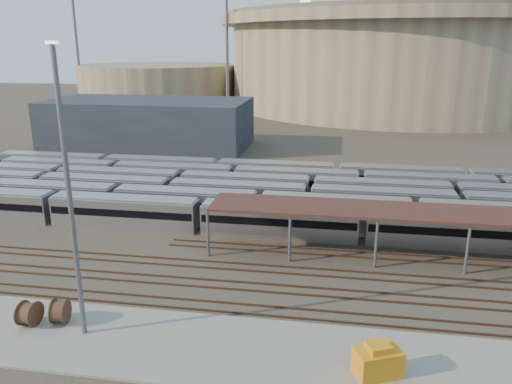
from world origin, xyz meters
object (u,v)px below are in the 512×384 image
object	(u,v)px
cable_reel_east	(60,311)
yellow_equipment	(378,362)
cable_reel_west	(29,313)
yard_light_pole	(70,198)

from	to	relation	value
cable_reel_east	yellow_equipment	bearing A→B (deg)	-6.00
cable_reel_west	yellow_equipment	size ratio (longest dim) A/B	0.67
cable_reel_east	yellow_equipment	distance (m)	24.56
cable_reel_west	yard_light_pole	bearing A→B (deg)	-4.44
cable_reel_east	yellow_equipment	xyz separation A→B (m)	(24.42, -2.57, -0.05)
cable_reel_east	cable_reel_west	bearing A→B (deg)	-161.91
yard_light_pole	yellow_equipment	bearing A→B (deg)	-3.86
yellow_equipment	yard_light_pole	bearing A→B (deg)	152.51
yard_light_pole	cable_reel_west	bearing A→B (deg)	175.56
cable_reel_west	yard_light_pole	size ratio (longest dim) A/B	0.09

